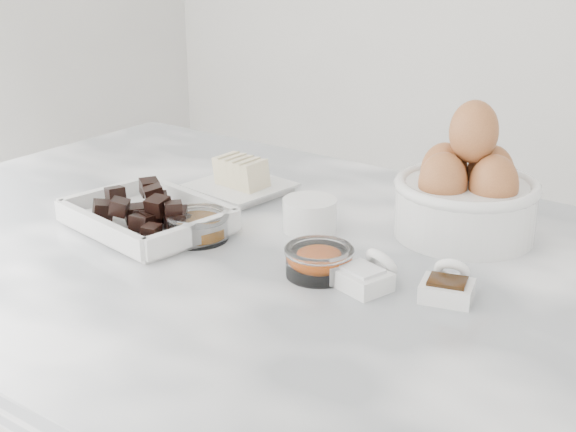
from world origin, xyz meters
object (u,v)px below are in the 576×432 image
object	(u,v)px
salt_spoon	(367,274)
vanilla_spoon	(448,285)
sugar_ramekin	(310,213)
egg_bowl	(466,193)
honey_bowl	(197,226)
butter_plate	(239,180)
zest_bowl	(319,260)
chocolate_dish	(147,212)

from	to	relation	value
salt_spoon	vanilla_spoon	bearing A→B (deg)	19.14
sugar_ramekin	egg_bowl	bearing A→B (deg)	31.06
honey_bowl	sugar_ramekin	bearing A→B (deg)	48.62
butter_plate	zest_bowl	distance (m)	0.32
vanilla_spoon	salt_spoon	distance (m)	0.09
chocolate_dish	salt_spoon	world-z (taller)	chocolate_dish
chocolate_dish	butter_plate	world-z (taller)	same
egg_bowl	vanilla_spoon	world-z (taller)	egg_bowl
chocolate_dish	zest_bowl	world-z (taller)	chocolate_dish
egg_bowl	chocolate_dish	bearing A→B (deg)	-147.33
sugar_ramekin	egg_bowl	world-z (taller)	egg_bowl
chocolate_dish	vanilla_spoon	distance (m)	0.43
butter_plate	honey_bowl	bearing A→B (deg)	-66.73
sugar_ramekin	vanilla_spoon	xyz separation A→B (m)	(0.24, -0.08, -0.01)
egg_bowl	honey_bowl	distance (m)	0.36
honey_bowl	zest_bowl	distance (m)	0.19
chocolate_dish	vanilla_spoon	world-z (taller)	chocolate_dish
vanilla_spoon	honey_bowl	bearing A→B (deg)	-173.73
butter_plate	sugar_ramekin	world-z (taller)	butter_plate
sugar_ramekin	honey_bowl	world-z (taller)	sugar_ramekin
zest_bowl	salt_spoon	size ratio (longest dim) A/B	0.99
honey_bowl	salt_spoon	distance (m)	0.25
chocolate_dish	honey_bowl	xyz separation A→B (m)	(0.08, 0.01, -0.00)
egg_bowl	vanilla_spoon	bearing A→B (deg)	-70.55
butter_plate	sugar_ramekin	bearing A→B (deg)	-20.10
zest_bowl	salt_spoon	world-z (taller)	salt_spoon
sugar_ramekin	zest_bowl	size ratio (longest dim) A/B	0.88
butter_plate	egg_bowl	world-z (taller)	egg_bowl
butter_plate	zest_bowl	size ratio (longest dim) A/B	1.76
chocolate_dish	sugar_ramekin	bearing A→B (deg)	34.16
sugar_ramekin	vanilla_spoon	size ratio (longest dim) A/B	0.92
chocolate_dish	butter_plate	bearing A→B (deg)	88.24
sugar_ramekin	zest_bowl	xyz separation A→B (m)	(0.09, -0.11, -0.00)
salt_spoon	honey_bowl	bearing A→B (deg)	-178.36
chocolate_dish	egg_bowl	world-z (taller)	egg_bowl
butter_plate	zest_bowl	world-z (taller)	butter_plate
salt_spoon	sugar_ramekin	bearing A→B (deg)	145.28
zest_bowl	salt_spoon	xyz separation A→B (m)	(0.06, 0.01, -0.00)
egg_bowl	vanilla_spoon	size ratio (longest dim) A/B	2.40
zest_bowl	butter_plate	bearing A→B (deg)	146.50
zest_bowl	vanilla_spoon	xyz separation A→B (m)	(0.15, 0.04, -0.01)
honey_bowl	egg_bowl	bearing A→B (deg)	38.50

